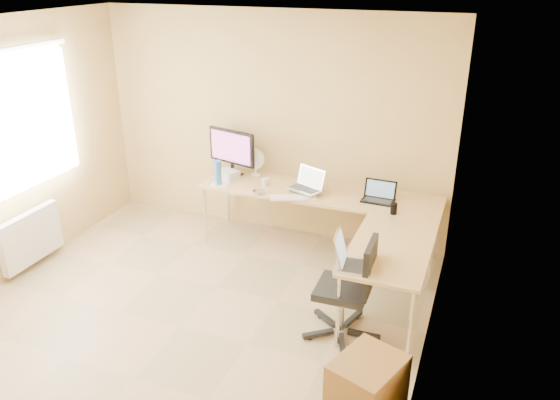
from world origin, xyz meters
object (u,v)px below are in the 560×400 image
at_px(monitor, 232,153).
at_px(cabinet, 366,400).
at_px(laptop_center, 306,180).
at_px(laptop_return, 354,254).
at_px(desk_main, 318,221).
at_px(laptop_black, 379,192).
at_px(water_bottle, 218,173).
at_px(desk_fan, 256,163).
at_px(office_chair, 343,285).
at_px(keyboard, 293,198).
at_px(desk_return, 388,282).
at_px(mug, 265,182).

bearing_deg(monitor, cabinet, -35.03).
distance_m(monitor, laptop_center, 1.03).
relative_size(monitor, cabinet, 0.99).
bearing_deg(laptop_return, desk_main, 22.00).
xyz_separation_m(laptop_center, laptop_black, (0.78, 0.07, -0.05)).
relative_size(laptop_center, laptop_return, 1.00).
distance_m(laptop_black, cabinet, 2.58).
relative_size(water_bottle, desk_fan, 0.93).
relative_size(monitor, office_chair, 0.67).
distance_m(water_bottle, cabinet, 3.26).
distance_m(monitor, laptop_return, 2.47).
xyz_separation_m(laptop_center, keyboard, (-0.08, -0.19, -0.15)).
height_order(desk_return, cabinet, desk_return).
bearing_deg(mug, laptop_black, 1.46).
distance_m(desk_main, mug, 0.75).
height_order(desk_return, office_chair, office_chair).
bearing_deg(mug, monitor, 158.00).
bearing_deg(laptop_center, cabinet, -38.65).
relative_size(laptop_black, desk_fan, 1.10).
xyz_separation_m(monitor, water_bottle, (-0.01, -0.35, -0.13)).
xyz_separation_m(desk_return, office_chair, (-0.32, -0.42, 0.14)).
distance_m(laptop_center, laptop_black, 0.79).
xyz_separation_m(desk_return, water_bottle, (-2.10, 0.78, 0.51)).
relative_size(desk_fan, office_chair, 0.32).
relative_size(keyboard, desk_fan, 1.59).
relative_size(laptop_black, laptop_return, 0.94).
bearing_deg(desk_return, keyboard, 149.16).
distance_m(desk_return, mug, 1.89).
distance_m(desk_main, desk_return, 1.40).
height_order(desk_return, laptop_black, laptop_black).
relative_size(desk_return, laptop_return, 3.61).
bearing_deg(desk_main, cabinet, -66.03).
xyz_separation_m(desk_return, monitor, (-2.09, 1.13, 0.64)).
bearing_deg(cabinet, mug, 145.37).
bearing_deg(water_bottle, cabinet, -45.69).
height_order(laptop_black, cabinet, laptop_black).
bearing_deg(desk_fan, laptop_return, -58.60).
distance_m(keyboard, cabinet, 2.63).
bearing_deg(office_chair, monitor, 137.52).
xyz_separation_m(laptop_center, mug, (-0.49, 0.04, -0.11)).
bearing_deg(keyboard, mug, 130.02).
bearing_deg(desk_return, laptop_black, 108.28).
height_order(laptop_center, desk_fan, desk_fan).
relative_size(monitor, keyboard, 1.31).
bearing_deg(mug, office_chair, -46.47).
xyz_separation_m(water_bottle, cabinet, (2.25, -2.31, -0.51)).
bearing_deg(keyboard, laptop_black, -5.07).
height_order(laptop_center, laptop_return, laptop_center).
bearing_deg(desk_fan, water_bottle, -135.64).
relative_size(laptop_black, keyboard, 0.69).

